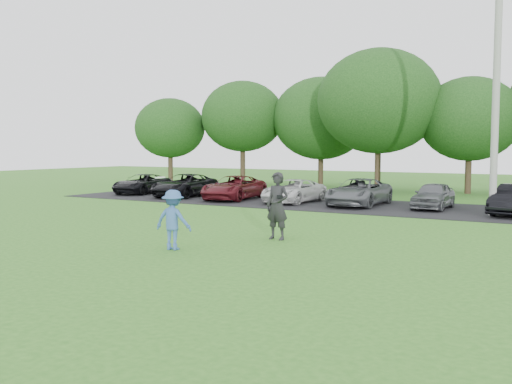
% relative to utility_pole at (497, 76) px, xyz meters
% --- Properties ---
extents(ground, '(100.00, 100.00, 0.00)m').
position_rel_utility_pole_xyz_m(ground, '(-5.85, -12.06, -5.49)').
color(ground, '#2E6D1F').
rests_on(ground, ground).
extents(parking_lot, '(32.00, 6.50, 0.03)m').
position_rel_utility_pole_xyz_m(parking_lot, '(-5.85, 0.94, -5.47)').
color(parking_lot, black).
rests_on(parking_lot, ground).
extents(utility_pole, '(0.28, 0.28, 10.97)m').
position_rel_utility_pole_xyz_m(utility_pole, '(0.00, 0.00, 0.00)').
color(utility_pole, '#9E9E99').
rests_on(utility_pole, ground).
extents(frisbee_player, '(1.10, 0.79, 1.96)m').
position_rel_utility_pole_xyz_m(frisbee_player, '(-6.22, -12.27, -4.69)').
color(frisbee_player, '#385F9F').
rests_on(frisbee_player, ground).
extents(camera_bystander, '(0.76, 0.53, 1.99)m').
position_rel_utility_pole_xyz_m(camera_bystander, '(-4.62, -9.41, -4.49)').
color(camera_bystander, black).
rests_on(camera_bystander, ground).
extents(parked_cars, '(28.93, 4.92, 1.24)m').
position_rel_utility_pole_xyz_m(parked_cars, '(-7.52, 0.86, -4.87)').
color(parked_cars, black).
rests_on(parked_cars, parking_lot).
extents(tree_row, '(42.39, 9.85, 8.64)m').
position_rel_utility_pole_xyz_m(tree_row, '(-4.33, 10.70, -0.58)').
color(tree_row, '#38281C').
rests_on(tree_row, ground).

